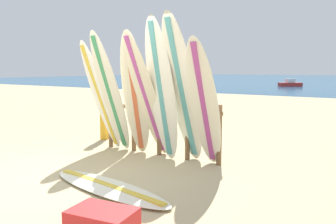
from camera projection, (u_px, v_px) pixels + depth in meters
ground_plane at (74, 174)px, 5.49m from camera, size 120.00×120.00×0.00m
surfboard_rack at (159, 123)px, 6.67m from camera, size 2.62×0.09×1.04m
surfboard_leaning_far_left at (101, 97)px, 6.93m from camera, size 0.56×0.97×2.19m
surfboard_leaning_left at (111, 94)px, 6.69m from camera, size 0.48×0.98×2.35m
surfboard_leaning_center_left at (135, 94)px, 6.57m from camera, size 0.63×0.74×2.35m
surfboard_leaning_center at (146, 96)px, 6.34m from camera, size 0.64×1.11×2.31m
surfboard_leaning_center_right at (161, 91)px, 6.08m from camera, size 0.64×0.67×2.54m
surfboard_leaning_right at (183, 90)px, 5.93m from camera, size 0.63×0.98×2.57m
surfboard_leaning_far_right at (204, 105)px, 5.59m from camera, size 0.62×1.12×2.14m
surfboard_lying_on_sand at (108, 187)px, 4.79m from camera, size 2.32×0.85×0.08m
beachgoer_standing at (104, 104)px, 8.18m from camera, size 0.20×0.27×1.50m
small_boat_offshore at (290, 84)px, 33.44m from camera, size 2.24×2.02×0.71m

